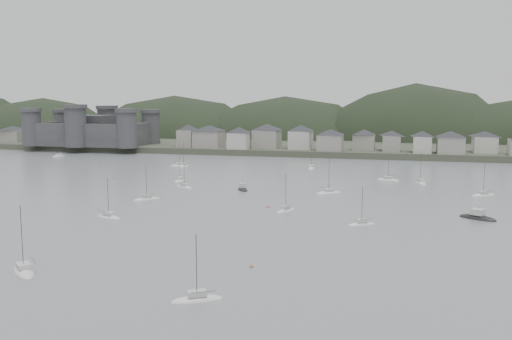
# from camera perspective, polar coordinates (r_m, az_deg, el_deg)

# --- Properties ---
(ground) EXTENTS (900.00, 900.00, 0.00)m
(ground) POSITION_cam_1_polar(r_m,az_deg,el_deg) (103.41, -10.82, -8.46)
(ground) COLOR slate
(ground) RESTS_ON ground
(far_shore_land) EXTENTS (900.00, 250.00, 3.00)m
(far_shore_land) POSITION_cam_1_polar(r_m,az_deg,el_deg) (387.90, 8.36, 3.35)
(far_shore_land) COLOR #383D2D
(far_shore_land) RESTS_ON ground
(forested_ridge) EXTENTS (851.55, 103.94, 102.57)m
(forested_ridge) POSITION_cam_1_polar(r_m,az_deg,el_deg) (363.14, 8.62, 1.05)
(forested_ridge) COLOR black
(forested_ridge) RESTS_ON ground
(castle) EXTENTS (66.00, 43.00, 20.00)m
(castle) POSITION_cam_1_polar(r_m,az_deg,el_deg) (315.57, -16.46, 3.96)
(castle) COLOR #38383B
(castle) RESTS_ON far_shore_land
(waterfront_town) EXTENTS (451.48, 28.46, 12.92)m
(waterfront_town) POSITION_cam_1_polar(r_m,az_deg,el_deg) (273.65, 16.28, 3.01)
(waterfront_town) COLOR gray
(waterfront_town) RESTS_ON far_shore_land
(sailboat_lead) EXTENTS (7.23, 5.30, 9.61)m
(sailboat_lead) POSITION_cam_1_polar(r_m,az_deg,el_deg) (176.60, -7.37, -1.76)
(sailboat_lead) COLOR silver
(sailboat_lead) RESTS_ON ground
(moored_fleet) EXTENTS (261.49, 172.67, 13.07)m
(moored_fleet) POSITION_cam_1_polar(r_m,az_deg,el_deg) (159.90, -3.95, -2.67)
(moored_fleet) COLOR silver
(moored_fleet) RESTS_ON ground
(motor_launch_near) EXTENTS (9.28, 7.35, 4.11)m
(motor_launch_near) POSITION_cam_1_polar(r_m,az_deg,el_deg) (140.06, 21.81, -4.57)
(motor_launch_near) COLOR black
(motor_launch_near) RESTS_ON ground
(motor_launch_far) EXTENTS (5.58, 7.56, 3.73)m
(motor_launch_far) POSITION_cam_1_polar(r_m,az_deg,el_deg) (170.77, -1.37, -1.97)
(motor_launch_far) COLOR black
(motor_launch_far) RESTS_ON ground
(mooring_buoys) EXTENTS (99.04, 119.23, 0.70)m
(mooring_buoys) POSITION_cam_1_polar(r_m,az_deg,el_deg) (162.44, -14.04, -2.73)
(mooring_buoys) COLOR #BE6B3F
(mooring_buoys) RESTS_ON ground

